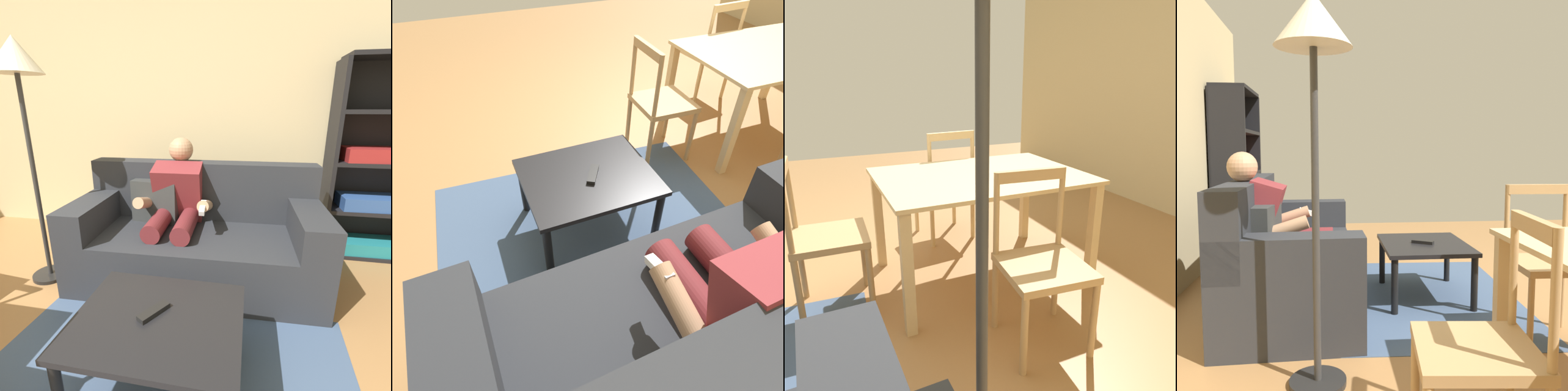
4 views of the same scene
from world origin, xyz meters
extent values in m
cube|color=#282B30|center=(0.84, 1.98, 0.22)|extent=(1.97, 0.93, 0.43)
cube|color=#282B30|center=(0.83, 2.31, 0.68)|extent=(1.95, 0.26, 0.50)
cube|color=#282B30|center=(-0.01, 1.95, 0.55)|extent=(0.27, 0.88, 0.24)
cube|color=#282B30|center=(1.69, 2.00, 0.55)|extent=(0.27, 0.88, 0.24)
cube|color=#313433|center=(0.46, 2.14, 0.61)|extent=(0.41, 0.18, 0.36)
cube|color=maroon|center=(0.66, 2.20, 0.68)|extent=(0.41, 0.37, 0.55)
sphere|color=tan|center=(0.65, 2.31, 1.03)|extent=(0.21, 0.21, 0.21)
cylinder|color=maroon|center=(0.55, 1.90, 0.50)|extent=(0.16, 0.44, 0.15)
cylinder|color=tan|center=(0.56, 1.68, 0.22)|extent=(0.11, 0.11, 0.43)
cube|color=black|center=(0.56, 1.60, 0.04)|extent=(0.11, 0.24, 0.08)
cylinder|color=maroon|center=(0.77, 1.91, 0.50)|extent=(0.16, 0.44, 0.15)
cylinder|color=tan|center=(0.78, 1.69, 0.22)|extent=(0.11, 0.11, 0.43)
cube|color=black|center=(0.78, 1.61, 0.04)|extent=(0.11, 0.24, 0.08)
cylinder|color=tan|center=(0.41, 2.02, 0.63)|extent=(0.10, 0.35, 0.19)
cylinder|color=tan|center=(0.91, 2.03, 0.63)|extent=(0.10, 0.35, 0.19)
cube|color=white|center=(0.92, 1.87, 0.67)|extent=(0.04, 0.16, 0.08)
cube|color=black|center=(0.85, 0.98, 0.41)|extent=(0.80, 0.65, 0.03)
cylinder|color=black|center=(0.49, 0.69, 0.20)|extent=(0.05, 0.05, 0.40)
cylinder|color=black|center=(1.21, 0.69, 0.20)|extent=(0.05, 0.05, 0.40)
cylinder|color=black|center=(0.49, 1.26, 0.20)|extent=(0.05, 0.05, 0.40)
cylinder|color=black|center=(1.21, 1.26, 0.20)|extent=(0.05, 0.05, 0.40)
cube|color=black|center=(0.82, 0.99, 0.44)|extent=(0.13, 0.17, 0.02)
cube|color=black|center=(1.97, 2.71, 0.89)|extent=(0.04, 0.36, 1.77)
cube|color=black|center=(2.87, 2.71, 0.89)|extent=(0.04, 0.36, 1.77)
cube|color=black|center=(2.42, 2.88, 0.89)|extent=(0.93, 0.02, 1.77)
cube|color=black|center=(2.42, 2.71, 0.02)|extent=(0.86, 0.36, 0.04)
cube|color=black|center=(2.42, 2.71, 0.46)|extent=(0.86, 0.36, 0.04)
cube|color=black|center=(2.42, 2.71, 0.91)|extent=(0.86, 0.36, 0.04)
cube|color=black|center=(2.42, 2.71, 1.35)|extent=(0.86, 0.36, 0.04)
cube|color=black|center=(2.42, 2.71, 1.79)|extent=(0.86, 0.36, 0.04)
cube|color=teal|center=(2.43, 2.69, 0.10)|extent=(0.71, 0.30, 0.12)
cube|color=#2D5193|center=(2.44, 2.69, 0.54)|extent=(0.71, 0.32, 0.12)
cube|color=maroon|center=(2.42, 2.69, 0.98)|extent=(0.71, 0.32, 0.12)
cube|color=#D1B27F|center=(-0.37, 0.85, 0.36)|extent=(0.06, 0.06, 0.73)
cube|color=tan|center=(-0.99, 1.20, 0.44)|extent=(0.46, 0.46, 0.04)
cylinder|color=tan|center=(-0.78, 1.38, 0.22)|extent=(0.04, 0.04, 0.44)
cylinder|color=tan|center=(-0.82, 1.00, 0.22)|extent=(0.04, 0.04, 0.44)
cylinder|color=tan|center=(-0.82, 1.00, 0.68)|extent=(0.03, 0.03, 0.47)
cylinder|color=tan|center=(-1.20, 1.03, 0.68)|extent=(0.03, 0.03, 0.47)
cube|color=tan|center=(-1.01, 1.02, 0.89)|extent=(0.38, 0.07, 0.06)
cube|color=tan|center=(-0.02, 0.42, 0.47)|extent=(0.43, 0.43, 0.04)
cylinder|color=tan|center=(-0.20, 0.61, 0.24)|extent=(0.04, 0.04, 0.47)
cylinder|color=tan|center=(0.18, 0.60, 0.24)|extent=(0.04, 0.04, 0.47)
cylinder|color=tan|center=(0.17, 0.22, 0.24)|extent=(0.04, 0.04, 0.47)
cylinder|color=tan|center=(0.18, 0.60, 0.70)|extent=(0.03, 0.03, 0.46)
cylinder|color=tan|center=(0.17, 0.22, 0.70)|extent=(0.03, 0.03, 0.46)
cube|color=tan|center=(0.17, 0.41, 0.90)|extent=(0.05, 0.38, 0.06)
cube|color=#3D5170|center=(0.85, 0.98, 0.00)|extent=(2.06, 1.49, 0.01)
cylinder|color=black|center=(-0.38, 1.78, 0.01)|extent=(0.28, 0.28, 0.03)
cylinder|color=#333333|center=(-0.38, 1.78, 0.81)|extent=(0.04, 0.04, 1.61)
cone|color=beige|center=(-0.38, 1.78, 1.73)|extent=(0.36, 0.36, 0.24)
camera|label=1|loc=(1.24, -0.10, 1.38)|focal=26.35mm
camera|label=2|loc=(1.46, 2.49, 1.77)|focal=31.53mm
camera|label=3|loc=(0.01, 2.62, 1.38)|focal=34.35mm
camera|label=4|loc=(-2.39, 1.71, 1.14)|focal=39.28mm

